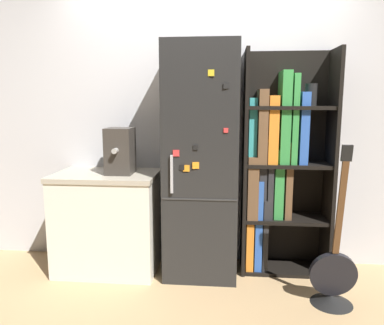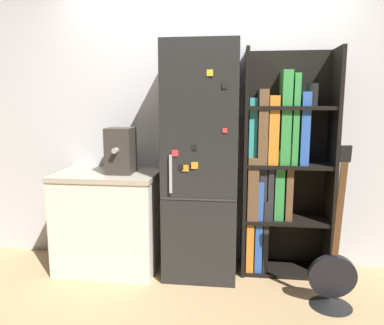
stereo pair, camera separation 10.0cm
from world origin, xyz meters
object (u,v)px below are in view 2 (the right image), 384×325
Objects in this scene: bookshelf at (277,167)px; refrigerator at (202,162)px; espresso_machine at (121,151)px; guitar at (332,284)px.

refrigerator is at bearing -169.31° from bookshelf.
espresso_machine is at bearing -173.44° from bookshelf.
espresso_machine reaches higher than guitar.
refrigerator is at bearing 2.68° from espresso_machine.
espresso_machine is at bearing 166.01° from guitar.
espresso_machine is 0.33× the size of guitar.
bookshelf is at bearing 6.56° from espresso_machine.
espresso_machine is (-0.69, -0.03, 0.09)m from refrigerator.
refrigerator is 4.98× the size of espresso_machine.
bookshelf is at bearing 10.69° from refrigerator.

